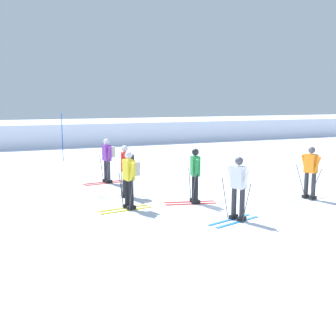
{
  "coord_description": "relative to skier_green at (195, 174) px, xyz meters",
  "views": [
    {
      "loc": [
        -7.38,
        -10.87,
        3.16
      ],
      "look_at": [
        -1.97,
        1.84,
        0.9
      ],
      "focal_mm": 44.33,
      "sensor_mm": 36.0,
      "label": 1
    }
  ],
  "objects": [
    {
      "name": "ground_plane",
      "position": [
        1.7,
        -0.36,
        -0.92
      ],
      "size": [
        120.0,
        120.0,
        0.0
      ],
      "primitive_type": "plane",
      "color": "silver"
    },
    {
      "name": "far_snow_ridge",
      "position": [
        1.7,
        21.14,
        -0.13
      ],
      "size": [
        80.0,
        8.22,
        1.57
      ],
      "primitive_type": "cube",
      "color": "silver",
      "rests_on": "ground"
    },
    {
      "name": "skier_green",
      "position": [
        0.0,
        0.0,
        0.0
      ],
      "size": [
        1.64,
        0.98,
        1.71
      ],
      "color": "red",
      "rests_on": "ground"
    },
    {
      "name": "skier_red",
      "position": [
        -1.7,
        1.7,
        0.04
      ],
      "size": [
        1.64,
        0.98,
        1.71
      ],
      "color": "silver",
      "rests_on": "ground"
    },
    {
      "name": "skier_yellow",
      "position": [
        -2.07,
        0.11,
        0.04
      ],
      "size": [
        1.63,
        1.0,
        1.71
      ],
      "color": "gold",
      "rests_on": "ground"
    },
    {
      "name": "skier_white",
      "position": [
        0.2,
        -2.13,
        0.0
      ],
      "size": [
        1.64,
        0.97,
        1.71
      ],
      "color": "#237AC6",
      "rests_on": "ground"
    },
    {
      "name": "skier_orange",
      "position": [
        3.64,
        -0.99,
        0.0
      ],
      "size": [
        1.64,
        0.99,
        1.71
      ],
      "color": "silver",
      "rests_on": "ground"
    },
    {
      "name": "skier_purple",
      "position": [
        -1.64,
        4.21,
        0.04
      ],
      "size": [
        1.64,
        1.0,
        1.71
      ],
      "color": "red",
      "rests_on": "ground"
    },
    {
      "name": "trail_marker_pole",
      "position": [
        -2.31,
        10.75,
        0.34
      ],
      "size": [
        0.04,
        0.04,
        2.51
      ],
      "primitive_type": "cylinder",
      "color": "#1E56AD",
      "rests_on": "ground"
    }
  ]
}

